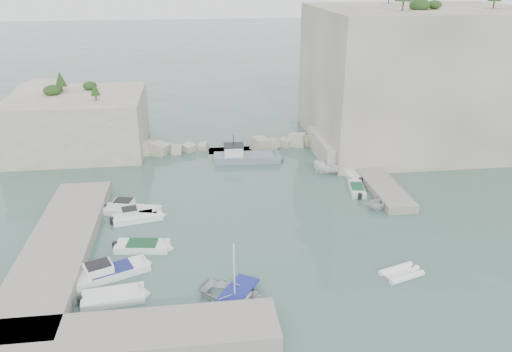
{
  "coord_description": "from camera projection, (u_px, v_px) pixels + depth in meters",
  "views": [
    {
      "loc": [
        -5.62,
        -37.74,
        21.44
      ],
      "look_at": [
        0.0,
        6.0,
        3.0
      ],
      "focal_mm": 35.0,
      "sensor_mm": 36.0,
      "label": 1
    }
  ],
  "objects": [
    {
      "name": "ground",
      "position": [
        265.0,
        234.0,
        43.47
      ],
      "size": [
        400.0,
        400.0,
        0.0
      ],
      "primitive_type": "plane",
      "color": "#44665C",
      "rests_on": "ground"
    },
    {
      "name": "cliff_east",
      "position": [
        417.0,
        77.0,
        63.94
      ],
      "size": [
        26.0,
        22.0,
        17.0
      ],
      "primitive_type": "cube",
      "color": "beige",
      "rests_on": "ground"
    },
    {
      "name": "cliff_terrace",
      "position": [
        349.0,
        146.0,
        60.99
      ],
      "size": [
        8.0,
        10.0,
        2.5
      ],
      "primitive_type": "cube",
      "color": "beige",
      "rests_on": "ground"
    },
    {
      "name": "outcrop_west",
      "position": [
        79.0,
        122.0,
        62.65
      ],
      "size": [
        16.0,
        14.0,
        7.0
      ],
      "primitive_type": "cube",
      "color": "beige",
      "rests_on": "ground"
    },
    {
      "name": "quay_west",
      "position": [
        59.0,
        247.0,
        40.34
      ],
      "size": [
        5.0,
        24.0,
        1.1
      ],
      "primitive_type": "cube",
      "color": "#9E9689",
      "rests_on": "ground"
    },
    {
      "name": "quay_south",
      "position": [
        133.0,
        336.0,
        30.65
      ],
      "size": [
        18.0,
        4.0,
        1.1
      ],
      "primitive_type": "cube",
      "color": "#9E9689",
      "rests_on": "ground"
    },
    {
      "name": "ledge_east",
      "position": [
        375.0,
        178.0,
        54.06
      ],
      "size": [
        3.0,
        16.0,
        0.8
      ],
      "primitive_type": "cube",
      "color": "#9E9689",
      "rests_on": "ground"
    },
    {
      "name": "breakwater",
      "position": [
        232.0,
        145.0,
        63.22
      ],
      "size": [
        28.0,
        3.0,
        1.4
      ],
      "primitive_type": "cube",
      "color": "beige",
      "rests_on": "ground"
    },
    {
      "name": "motorboat_a",
      "position": [
        133.0,
        213.0,
        47.23
      ],
      "size": [
        6.06,
        3.13,
        1.4
      ],
      "primitive_type": null,
      "rotation": [
        0.0,
        0.0,
        -0.25
      ],
      "color": "white",
      "rests_on": "ground"
    },
    {
      "name": "motorboat_b",
      "position": [
        138.0,
        220.0,
        45.87
      ],
      "size": [
        5.07,
        2.56,
        1.4
      ],
      "primitive_type": null,
      "rotation": [
        0.0,
        0.0,
        0.21
      ],
      "color": "white",
      "rests_on": "ground"
    },
    {
      "name": "motorboat_c",
      "position": [
        143.0,
        249.0,
        41.13
      ],
      "size": [
        5.0,
        2.42,
        0.7
      ],
      "primitive_type": null,
      "rotation": [
        0.0,
        0.0,
        -0.14
      ],
      "color": "white",
      "rests_on": "ground"
    },
    {
      "name": "motorboat_d",
      "position": [
        111.0,
        276.0,
        37.58
      ],
      "size": [
        6.44,
        4.17,
        1.4
      ],
      "primitive_type": null,
      "rotation": [
        0.0,
        0.0,
        0.41
      ],
      "color": "white",
      "rests_on": "ground"
    },
    {
      "name": "motorboat_e",
      "position": [
        114.0,
        300.0,
        34.85
      ],
      "size": [
        4.9,
        2.49,
        0.7
      ],
      "primitive_type": null,
      "rotation": [
        0.0,
        0.0,
        0.13
      ],
      "color": "white",
      "rests_on": "ground"
    },
    {
      "name": "rowboat",
      "position": [
        235.0,
        300.0,
        34.84
      ],
      "size": [
        6.27,
        5.85,
        1.06
      ],
      "primitive_type": "imported",
      "rotation": [
        0.0,
        0.0,
        0.99
      ],
      "color": "silver",
      "rests_on": "ground"
    },
    {
      "name": "inflatable_dinghy",
      "position": [
        401.0,
        275.0,
        37.65
      ],
      "size": [
        3.65,
        2.56,
        0.44
      ],
      "primitive_type": null,
      "rotation": [
        0.0,
        0.0,
        0.32
      ],
      "color": "white",
      "rests_on": "ground"
    },
    {
      "name": "tender_east_a",
      "position": [
        379.0,
        208.0,
        48.09
      ],
      "size": [
        3.99,
        3.71,
        1.72
      ],
      "primitive_type": "imported",
      "rotation": [
        0.0,
        0.0,
        1.9
      ],
      "color": "silver",
      "rests_on": "ground"
    },
    {
      "name": "tender_east_b",
      "position": [
        357.0,
        191.0,
        51.78
      ],
      "size": [
        2.08,
        4.33,
        0.7
      ],
      "primitive_type": null,
      "rotation": [
        0.0,
        0.0,
        1.41
      ],
      "color": "silver",
      "rests_on": "ground"
    },
    {
      "name": "tender_east_c",
      "position": [
        351.0,
        176.0,
        55.71
      ],
      "size": [
        2.29,
        5.08,
        0.7
      ],
      "primitive_type": null,
      "rotation": [
        0.0,
        0.0,
        1.72
      ],
      "color": "white",
      "rests_on": "ground"
    },
    {
      "name": "tender_east_d",
      "position": [
        334.0,
        173.0,
        56.42
      ],
      "size": [
        4.87,
        2.12,
        1.84
      ],
      "primitive_type": "imported",
      "rotation": [
        0.0,
        0.0,
        1.5
      ],
      "color": "white",
      "rests_on": "ground"
    },
    {
      "name": "work_boat",
      "position": [
        247.0,
        161.0,
        59.9
      ],
      "size": [
        8.74,
        2.95,
        2.2
      ],
      "primitive_type": null,
      "rotation": [
        0.0,
        0.0,
        -0.05
      ],
      "color": "slate",
      "rests_on": "ground"
    },
    {
      "name": "rowboat_mast",
      "position": [
        234.0,
        268.0,
        33.83
      ],
      "size": [
        0.1,
        0.1,
        4.2
      ],
      "primitive_type": "cylinder",
      "color": "white",
      "rests_on": "rowboat"
    }
  ]
}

